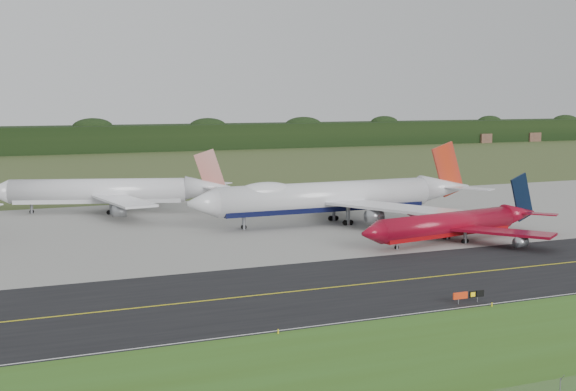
# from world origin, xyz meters

# --- Properties ---
(ground) EXTENTS (600.00, 600.00, 0.00)m
(ground) POSITION_xyz_m (0.00, 0.00, 0.00)
(ground) COLOR #3E4C23
(ground) RESTS_ON ground
(taxiway) EXTENTS (400.00, 32.00, 0.02)m
(taxiway) POSITION_xyz_m (0.00, -4.00, 0.01)
(taxiway) COLOR black
(taxiway) RESTS_ON ground
(apron) EXTENTS (400.00, 78.00, 0.01)m
(apron) POSITION_xyz_m (0.00, 51.00, 0.01)
(apron) COLOR gray
(apron) RESTS_ON ground
(taxiway_centreline) EXTENTS (400.00, 0.40, 0.00)m
(taxiway_centreline) POSITION_xyz_m (0.00, -4.00, 0.03)
(taxiway_centreline) COLOR gold
(taxiway_centreline) RESTS_ON taxiway
(taxiway_edge_line) EXTENTS (400.00, 0.25, 0.00)m
(taxiway_edge_line) POSITION_xyz_m (0.00, -19.50, 0.03)
(taxiway_edge_line) COLOR silver
(taxiway_edge_line) RESTS_ON taxiway
(horizon_treeline) EXTENTS (700.00, 25.00, 12.00)m
(horizon_treeline) POSITION_xyz_m (0.00, 273.76, 5.47)
(horizon_treeline) COLOR black
(horizon_treeline) RESTS_ON ground
(jet_ba_747) EXTENTS (63.00, 52.36, 15.89)m
(jet_ba_747) POSITION_xyz_m (7.77, 44.65, 5.41)
(jet_ba_747) COLOR silver
(jet_ba_747) RESTS_ON ground
(jet_red_737) EXTENTS (41.57, 33.48, 11.26)m
(jet_red_737) POSITION_xyz_m (18.23, 18.14, 3.11)
(jet_red_737) COLOR maroon
(jet_red_737) RESTS_ON ground
(jet_star_tail) EXTENTS (51.55, 42.00, 13.91)m
(jet_star_tail) POSITION_xyz_m (-30.40, 77.54, 4.64)
(jet_star_tail) COLOR silver
(jet_star_tail) RESTS_ON ground
(taxiway_sign) EXTENTS (4.46, 0.25, 1.49)m
(taxiway_sign) POSITION_xyz_m (-5.33, -18.00, 1.05)
(taxiway_sign) COLOR slate
(taxiway_sign) RESTS_ON ground
(edge_marker_left) EXTENTS (0.16, 0.16, 0.50)m
(edge_marker_left) POSITION_xyz_m (-31.85, -20.50, 0.25)
(edge_marker_left) COLOR yellow
(edge_marker_left) RESTS_ON ground
(edge_marker_center) EXTENTS (0.16, 0.16, 0.50)m
(edge_marker_center) POSITION_xyz_m (-3.69, -20.50, 0.25)
(edge_marker_center) COLOR yellow
(edge_marker_center) RESTS_ON ground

